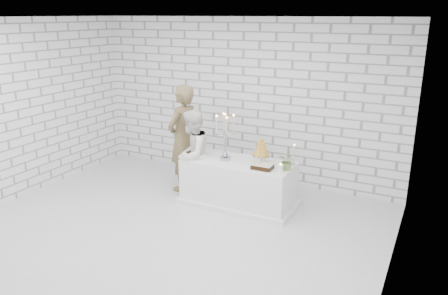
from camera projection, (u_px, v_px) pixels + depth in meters
ground at (171, 229)px, 6.47m from camera, size 6.00×5.00×0.01m
ceiling at (162, 17)px, 5.59m from camera, size 6.00×5.00×0.01m
wall_back at (243, 100)px, 8.16m from camera, size 6.00×0.01×3.00m
wall_front at (8, 195)px, 3.90m from camera, size 6.00×0.01×3.00m
wall_left at (18, 110)px, 7.34m from camera, size 0.01×5.00×3.00m
wall_right at (399, 164)px, 4.72m from camera, size 0.01×5.00×3.00m
cake_table at (238, 183)px, 7.23m from camera, size 1.80×0.80×0.75m
groom at (183, 138)px, 7.71m from camera, size 0.54×0.74×1.89m
bride at (192, 155)px, 7.39m from camera, size 0.61×0.77×1.54m
candelabra at (225, 137)px, 7.08m from camera, size 0.35×0.35×0.78m
croquembouche at (261, 150)px, 6.94m from camera, size 0.34×0.34×0.44m
chocolate_cake at (262, 166)px, 6.76m from camera, size 0.31×0.23×0.08m
pillar_candle at (280, 168)px, 6.62m from camera, size 0.09×0.09×0.12m
extra_taper at (294, 155)px, 6.91m from camera, size 0.06×0.06×0.32m
flowers at (288, 161)px, 6.70m from camera, size 0.29×0.27×0.28m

